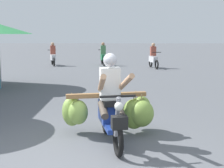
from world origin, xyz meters
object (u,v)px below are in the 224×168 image
Objects in this scene: motorbike_main_loaded at (116,110)px; motorbike_distant_ahead_left at (103,56)px; motorbike_distant_far_ahead at (153,58)px; motorbike_distant_ahead_right at (53,56)px.

motorbike_distant_ahead_left is at bearing 93.62° from motorbike_main_loaded.
motorbike_distant_far_ahead is (2.03, 11.97, 0.05)m from motorbike_main_loaded.
motorbike_distant_ahead_left is at bearing 4.02° from motorbike_distant_ahead_right.
motorbike_distant_ahead_right is (-3.87, 13.28, 0.05)m from motorbike_main_loaded.
motorbike_distant_ahead_right and motorbike_distant_far_ahead have the same top height.
motorbike_main_loaded reaches higher than motorbike_distant_ahead_left.
motorbike_distant_ahead_right is at bearing 106.26° from motorbike_main_loaded.
motorbike_distant_far_ahead is at bearing -27.76° from motorbike_distant_ahead_left.
motorbike_main_loaded reaches higher than motorbike_distant_far_ahead.
motorbike_main_loaded is 1.21× the size of motorbike_distant_ahead_right.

